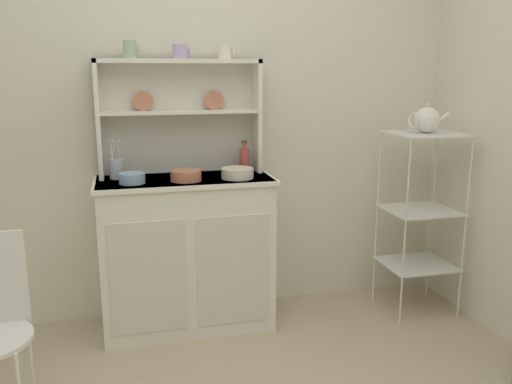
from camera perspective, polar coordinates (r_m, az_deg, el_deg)
name	(u,v)px	position (r m, az deg, el deg)	size (l,w,h in m)	color
wall_back	(194,110)	(3.22, -6.63, 8.70)	(3.84, 0.05, 2.50)	silver
hutch_cabinet	(187,252)	(3.12, -7.42, -6.37)	(0.99, 0.45, 0.89)	white
hutch_shelf_unit	(179,108)	(3.11, -8.23, 8.95)	(0.92, 0.18, 0.65)	silver
bakers_rack	(421,203)	(3.38, 17.25, -1.09)	(0.41, 0.37, 1.12)	silver
cup_sage_0	(130,49)	(3.05, -13.33, 14.63)	(0.08, 0.07, 0.09)	#9EB78E
cup_lilac_1	(180,52)	(3.07, -8.13, 14.66)	(0.09, 0.08, 0.08)	#B79ECC
cup_cream_2	(225,52)	(3.11, -3.36, 14.73)	(0.09, 0.08, 0.08)	silver
bowl_mixing_large	(132,178)	(2.91, -13.14, 1.45)	(0.14, 0.14, 0.06)	#8EB2D1
bowl_floral_medium	(186,175)	(2.93, -7.51, 1.77)	(0.17, 0.17, 0.06)	#C67556
bowl_cream_small	(237,173)	(2.97, -2.00, 2.04)	(0.18, 0.18, 0.06)	silver
jam_bottle	(244,160)	(3.13, -1.26, 3.50)	(0.06, 0.06, 0.19)	#B74C47
utensil_jar	(117,168)	(3.05, -14.69, 2.49)	(0.08, 0.08, 0.25)	#B2B7C6
porcelain_teapot	(427,120)	(3.30, 17.80, 7.36)	(0.24, 0.15, 0.17)	white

